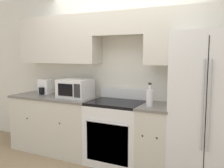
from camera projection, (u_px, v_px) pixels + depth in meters
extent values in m
cube|color=silver|center=(122.00, 73.00, 3.87)|extent=(8.00, 0.06, 2.60)
cube|color=beige|center=(60.00, 40.00, 4.09)|extent=(1.42, 0.33, 0.75)
cube|color=beige|center=(121.00, 24.00, 3.58)|extent=(0.79, 0.33, 0.34)
cube|color=beige|center=(196.00, 36.00, 3.15)|extent=(1.28, 0.33, 0.75)
cube|color=beige|center=(56.00, 124.00, 4.11)|extent=(1.42, 0.62, 0.88)
cube|color=slate|center=(55.00, 97.00, 4.06)|extent=(1.45, 0.64, 0.03)
sphere|color=black|center=(27.00, 118.00, 3.97)|extent=(0.03, 0.03, 0.03)
sphere|color=black|center=(60.00, 123.00, 3.69)|extent=(0.03, 0.03, 0.03)
cube|color=beige|center=(156.00, 140.00, 3.37)|extent=(0.41, 0.62, 0.88)
cube|color=slate|center=(157.00, 107.00, 3.31)|extent=(0.43, 0.64, 0.03)
sphere|color=black|center=(143.00, 136.00, 3.12)|extent=(0.03, 0.03, 0.03)
sphere|color=black|center=(157.00, 138.00, 3.04)|extent=(0.03, 0.03, 0.03)
cube|color=white|center=(116.00, 134.00, 3.63)|extent=(0.79, 0.62, 0.87)
cube|color=black|center=(107.00, 143.00, 3.37)|extent=(0.63, 0.01, 0.56)
cube|color=black|center=(116.00, 103.00, 3.58)|extent=(0.79, 0.62, 0.04)
cube|color=white|center=(124.00, 93.00, 3.81)|extent=(0.79, 0.04, 0.16)
cylinder|color=silver|center=(106.00, 123.00, 3.31)|extent=(0.63, 0.02, 0.02)
cube|color=white|center=(209.00, 107.00, 3.09)|extent=(0.87, 0.75, 1.86)
cube|color=black|center=(206.00, 114.00, 2.76)|extent=(0.01, 0.01, 1.71)
cylinder|color=#B7B7BC|center=(203.00, 106.00, 2.74)|extent=(0.02, 0.02, 1.02)
cylinder|color=#B7B7BC|center=(209.00, 106.00, 2.71)|extent=(0.02, 0.02, 1.02)
cube|color=white|center=(75.00, 88.00, 3.90)|extent=(0.48, 0.40, 0.28)
cube|color=black|center=(65.00, 90.00, 3.74)|extent=(0.26, 0.01, 0.18)
cube|color=#262628|center=(77.00, 91.00, 3.65)|extent=(0.10, 0.01, 0.20)
cylinder|color=silver|center=(150.00, 98.00, 3.21)|extent=(0.09, 0.09, 0.22)
cylinder|color=silver|center=(150.00, 87.00, 3.20)|extent=(0.04, 0.04, 0.06)
cylinder|color=black|center=(150.00, 84.00, 3.19)|extent=(0.04, 0.04, 0.02)
cube|color=white|center=(45.00, 87.00, 4.22)|extent=(0.20, 0.14, 0.25)
cylinder|color=black|center=(42.00, 91.00, 4.16)|extent=(0.10, 0.10, 0.11)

